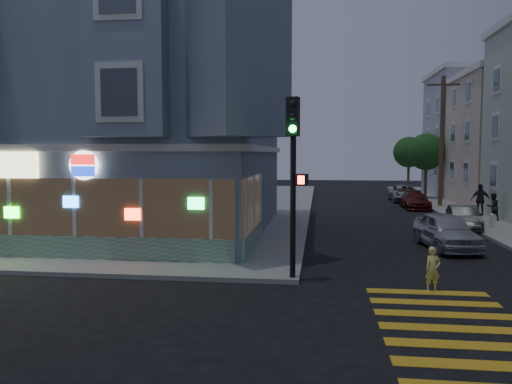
% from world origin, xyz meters
% --- Properties ---
extents(ground, '(120.00, 120.00, 0.00)m').
position_xyz_m(ground, '(0.00, 0.00, 0.00)').
color(ground, black).
rests_on(ground, ground).
extents(sidewalk_nw, '(33.00, 42.00, 0.15)m').
position_xyz_m(sidewalk_nw, '(-13.50, 23.00, 0.07)').
color(sidewalk_nw, gray).
rests_on(sidewalk_nw, ground).
extents(corner_building, '(14.60, 14.60, 11.40)m').
position_xyz_m(corner_building, '(-6.00, 10.98, 5.82)').
color(corner_building, slate).
rests_on(corner_building, sidewalk_nw).
extents(row_house_d, '(12.00, 8.60, 10.50)m').
position_xyz_m(row_house_d, '(19.50, 34.00, 5.40)').
color(row_house_d, '#A7A3B3').
rests_on(row_house_d, sidewalk_ne).
extents(utility_pole, '(2.20, 0.30, 9.00)m').
position_xyz_m(utility_pole, '(12.00, 24.00, 4.80)').
color(utility_pole, '#4C3826').
rests_on(utility_pole, sidewalk_ne).
extents(street_tree_near, '(3.00, 3.00, 5.30)m').
position_xyz_m(street_tree_near, '(12.20, 30.00, 3.94)').
color(street_tree_near, '#4C3826').
rests_on(street_tree_near, sidewalk_ne).
extents(street_tree_far, '(3.00, 3.00, 5.30)m').
position_xyz_m(street_tree_far, '(12.20, 38.00, 3.94)').
color(street_tree_far, '#4C3826').
rests_on(street_tree_far, sidewalk_ne).
extents(running_child, '(0.53, 0.43, 1.24)m').
position_xyz_m(running_child, '(6.69, 1.80, 0.62)').
color(running_child, '#EEE979').
rests_on(running_child, ground).
extents(pedestrian_a, '(0.87, 0.77, 1.50)m').
position_xyz_m(pedestrian_a, '(13.00, 16.33, 0.90)').
color(pedestrian_a, black).
rests_on(pedestrian_a, sidewalk_ne).
extents(pedestrian_b, '(1.10, 0.48, 1.87)m').
position_xyz_m(pedestrian_b, '(13.00, 18.45, 1.08)').
color(pedestrian_b, '#242028').
rests_on(pedestrian_b, sidewalk_ne).
extents(parked_car_a, '(2.18, 4.40, 1.44)m').
position_xyz_m(parked_car_a, '(8.60, 8.28, 0.72)').
color(parked_car_a, '#B8B9C0').
rests_on(parked_car_a, ground).
extents(parked_car_b, '(1.65, 3.74, 1.20)m').
position_xyz_m(parked_car_b, '(10.70, 13.48, 0.60)').
color(parked_car_b, '#3B3F41').
rests_on(parked_car_b, ground).
extents(parked_car_c, '(1.66, 4.05, 1.17)m').
position_xyz_m(parked_car_c, '(10.11, 23.09, 0.59)').
color(parked_car_c, '#581A14').
rests_on(parked_car_c, ground).
extents(parked_car_d, '(2.28, 4.75, 1.31)m').
position_xyz_m(parked_car_d, '(10.29, 28.29, 0.65)').
color(parked_car_d, '#A3AAAE').
rests_on(parked_car_d, ground).
extents(traffic_signal, '(0.65, 0.59, 5.27)m').
position_xyz_m(traffic_signal, '(2.82, 2.17, 3.72)').
color(traffic_signal, black).
rests_on(traffic_signal, sidewalk_nw).
extents(fire_hydrant, '(0.41, 0.23, 0.70)m').
position_xyz_m(fire_hydrant, '(12.05, 13.51, 0.52)').
color(fire_hydrant, silver).
rests_on(fire_hydrant, sidewalk_ne).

